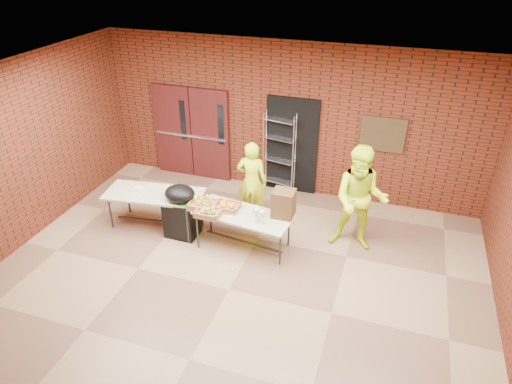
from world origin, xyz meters
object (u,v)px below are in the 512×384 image
table_right (243,217)px  covered_grill (181,211)px  volunteer_woman (252,181)px  coffee_dispenser (284,204)px  table_left (154,196)px  wire_rack (279,154)px  volunteer_man (360,199)px

table_right → covered_grill: covered_grill is taller
volunteer_woman → table_right: bearing=95.1°
coffee_dispenser → volunteer_woman: bearing=135.9°
table_right → volunteer_woman: bearing=107.6°
table_left → table_right: 1.80m
table_right → covered_grill: 1.22m
table_left → volunteer_woman: volunteer_woman is taller
wire_rack → coffee_dispenser: (0.64, -2.00, 0.05)m
table_left → volunteer_woman: bearing=21.4°
table_right → coffee_dispenser: 0.76m
wire_rack → volunteer_man: (1.87, -1.51, 0.08)m
table_left → coffee_dispenser: coffee_dispenser is taller
table_left → volunteer_woman: (1.62, 0.90, 0.12)m
coffee_dispenser → volunteer_man: 1.32m
volunteer_man → wire_rack: bearing=140.0°
wire_rack → table_left: wire_rack is taller
volunteer_woman → volunteer_man: volunteer_man is taller
wire_rack → table_left: 2.77m
table_right → covered_grill: size_ratio=1.73×
coffee_dispenser → volunteer_woman: 1.20m
covered_grill → volunteer_woman: bearing=44.6°
covered_grill → volunteer_man: 3.21m
wire_rack → table_right: 2.18m
table_right → volunteer_man: 2.04m
volunteer_man → volunteer_woman: bearing=169.8°
volunteer_woman → volunteer_man: 2.11m
volunteer_woman → volunteer_man: bearing=165.9°
wire_rack → volunteer_man: volunteer_man is taller
covered_grill → volunteer_man: size_ratio=0.53×
table_left → covered_grill: size_ratio=1.84×
covered_grill → table_left: bearing=173.8°
table_left → volunteer_man: 3.75m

